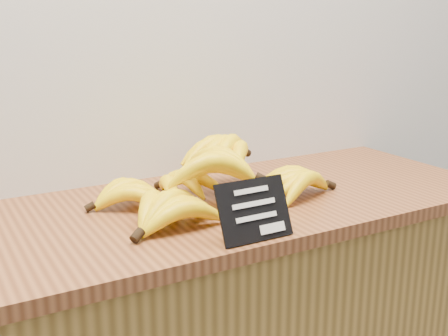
# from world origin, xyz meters

# --- Properties ---
(counter_top) EXTENTS (1.37, 0.54, 0.03)m
(counter_top) POSITION_xyz_m (-0.20, 2.75, 0.92)
(counter_top) COLOR brown
(counter_top) RESTS_ON counter
(chalkboard_sign) EXTENTS (0.15, 0.05, 0.11)m
(chalkboard_sign) POSITION_xyz_m (-0.23, 2.52, 0.99)
(chalkboard_sign) COLOR black
(chalkboard_sign) RESTS_ON counter_top
(banana_pile) EXTENTS (0.56, 0.34, 0.13)m
(banana_pile) POSITION_xyz_m (-0.22, 2.74, 0.99)
(banana_pile) COLOR yellow
(banana_pile) RESTS_ON counter_top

